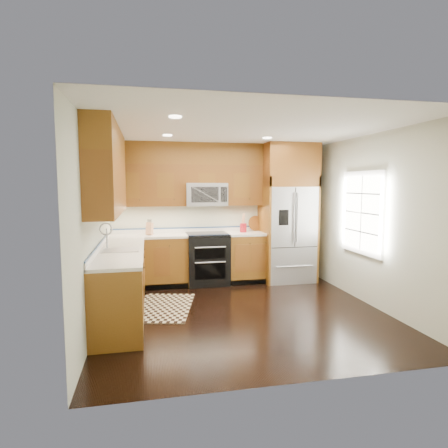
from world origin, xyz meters
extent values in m
plane|color=black|center=(0.00, 0.00, 0.00)|extent=(4.00, 4.00, 0.00)
cube|color=beige|center=(0.00, 2.00, 1.30)|extent=(4.00, 0.02, 2.60)
cube|color=beige|center=(-2.00, 0.00, 1.30)|extent=(0.02, 4.00, 2.60)
cube|color=beige|center=(2.00, 0.00, 1.30)|extent=(0.02, 4.00, 2.60)
cube|color=white|center=(1.98, 0.20, 1.40)|extent=(0.04, 1.10, 1.30)
cube|color=white|center=(1.97, 0.20, 1.40)|extent=(0.02, 0.95, 1.15)
cube|color=brown|center=(-1.31, 1.70, 0.45)|extent=(1.37, 0.60, 0.90)
cube|color=brown|center=(0.49, 1.70, 0.45)|extent=(0.72, 0.60, 0.90)
cube|color=brown|center=(-1.70, 0.20, 0.45)|extent=(0.60, 2.40, 0.90)
cube|color=silver|center=(-0.57, 1.70, 0.92)|extent=(2.85, 0.62, 0.04)
cube|color=silver|center=(-1.70, 0.20, 0.92)|extent=(0.62, 2.40, 0.04)
cube|color=brown|center=(-0.57, 1.83, 1.83)|extent=(2.85, 0.33, 0.75)
cube|color=brown|center=(-1.83, 0.20, 1.83)|extent=(0.33, 2.40, 0.75)
cube|color=brown|center=(-0.57, 1.83, 2.40)|extent=(2.85, 0.33, 0.40)
cube|color=brown|center=(-1.83, 0.20, 2.40)|extent=(0.33, 2.40, 0.40)
cube|color=black|center=(-0.25, 1.67, 0.46)|extent=(0.76, 0.64, 0.92)
cube|color=black|center=(-0.25, 1.67, 0.94)|extent=(0.76, 0.60, 0.02)
cube|color=black|center=(-0.25, 1.35, 0.62)|extent=(0.55, 0.01, 0.18)
cube|color=black|center=(-0.25, 1.35, 0.30)|extent=(0.55, 0.01, 0.28)
cylinder|color=#B2B2B7|center=(-0.25, 1.33, 0.74)|extent=(0.55, 0.02, 0.02)
cylinder|color=#B2B2B7|center=(-0.25, 1.33, 0.47)|extent=(0.55, 0.02, 0.02)
cube|color=#B2B2B7|center=(-0.25, 1.80, 1.66)|extent=(0.76, 0.40, 0.42)
cube|color=black|center=(-0.30, 1.60, 1.66)|extent=(0.50, 0.01, 0.28)
cube|color=#B2B2B7|center=(1.30, 1.63, 0.90)|extent=(0.90, 0.74, 1.80)
cube|color=black|center=(1.30, 1.26, 1.25)|extent=(0.01, 0.01, 1.08)
cube|color=black|center=(1.08, 1.25, 1.25)|extent=(0.18, 0.01, 0.28)
cube|color=brown|center=(0.83, 1.63, 1.00)|extent=(0.04, 0.74, 2.00)
cube|color=brown|center=(1.77, 1.63, 1.00)|extent=(0.04, 0.74, 2.00)
cube|color=brown|center=(1.30, 1.63, 2.20)|extent=(0.98, 0.74, 0.80)
cube|color=#B2B2B7|center=(-1.70, 0.20, 0.95)|extent=(0.50, 0.42, 0.02)
cylinder|color=#B2B2B7|center=(-1.90, 0.42, 1.08)|extent=(0.02, 0.02, 0.28)
torus|color=#B2B2B7|center=(-1.90, 0.34, 1.22)|extent=(0.18, 0.02, 0.18)
cube|color=black|center=(-1.12, 0.44, 0.01)|extent=(1.08, 1.49, 0.01)
cube|color=tan|center=(-1.29, 1.72, 1.05)|extent=(0.14, 0.16, 0.22)
cylinder|color=#AB1521|center=(0.45, 1.74, 1.02)|extent=(0.16, 0.16, 0.17)
cylinder|color=brown|center=(0.75, 1.92, 0.95)|extent=(0.34, 0.34, 0.02)
camera|label=1|loc=(-1.33, -5.09, 1.84)|focal=30.00mm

